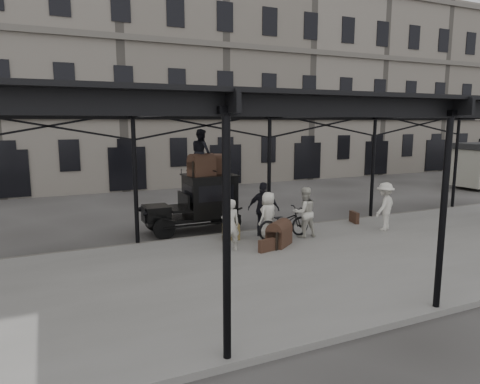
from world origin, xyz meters
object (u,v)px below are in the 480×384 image
at_px(taxi, 202,200).
at_px(steamer_trunk_roof_near, 202,166).
at_px(bicycle, 284,223).
at_px(porter_official, 264,209).
at_px(porter_left, 230,225).
at_px(steamer_trunk_platform, 279,235).

distance_m(taxi, steamer_trunk_roof_near, 1.35).
bearing_deg(bicycle, porter_official, 39.17).
relative_size(taxi, bicycle, 1.78).
xyz_separation_m(bicycle, steamer_trunk_roof_near, (-2.15, 2.46, 1.84)).
distance_m(porter_left, steamer_trunk_roof_near, 3.46).
xyz_separation_m(taxi, porter_left, (-0.24, -3.34, -0.22)).
xyz_separation_m(taxi, porter_official, (1.56, -2.15, -0.09)).
distance_m(bicycle, steamer_trunk_roof_near, 3.75).
distance_m(taxi, steamer_trunk_platform, 3.82).
height_order(steamer_trunk_roof_near, steamer_trunk_platform, steamer_trunk_roof_near).
bearing_deg(steamer_trunk_platform, taxi, 74.71).
height_order(porter_official, steamer_trunk_platform, porter_official).
bearing_deg(porter_left, taxi, -92.06).
relative_size(porter_left, bicycle, 0.81).
bearing_deg(bicycle, taxi, 34.06).
xyz_separation_m(porter_left, steamer_trunk_platform, (1.69, -0.12, -0.48)).
bearing_deg(porter_official, taxi, -16.31).
height_order(taxi, porter_left, taxi).
bearing_deg(porter_left, bicycle, -162.63).
bearing_deg(steamer_trunk_roof_near, porter_left, -108.51).
bearing_deg(steamer_trunk_roof_near, porter_official, -64.84).
relative_size(taxi, porter_official, 1.89).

